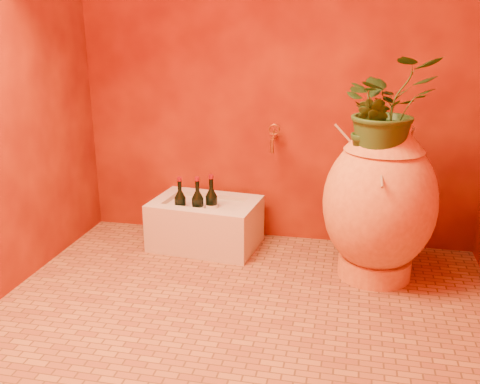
% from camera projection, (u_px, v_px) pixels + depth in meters
% --- Properties ---
extents(floor, '(2.50, 2.50, 0.00)m').
position_uv_depth(floor, '(243.00, 311.00, 2.64)').
color(floor, brown).
rests_on(floor, ground).
extents(wall_back, '(2.50, 0.02, 2.50)m').
position_uv_depth(wall_back, '(278.00, 42.00, 3.19)').
color(wall_back, '#560D04').
rests_on(wall_back, ground).
extents(amphora, '(0.74, 0.74, 0.87)m').
position_uv_depth(amphora, '(379.00, 202.00, 2.89)').
color(amphora, '#DB8D3D').
rests_on(amphora, floor).
extents(stone_basin, '(0.69, 0.50, 0.30)m').
position_uv_depth(stone_basin, '(206.00, 224.00, 3.38)').
color(stone_basin, beige).
rests_on(stone_basin, floor).
extents(wine_bottle_a, '(0.08, 0.08, 0.32)m').
position_uv_depth(wine_bottle_a, '(212.00, 206.00, 3.29)').
color(wine_bottle_a, black).
rests_on(wine_bottle_a, stone_basin).
extents(wine_bottle_b, '(0.07, 0.07, 0.30)m').
position_uv_depth(wine_bottle_b, '(180.00, 207.00, 3.29)').
color(wine_bottle_b, black).
rests_on(wine_bottle_b, stone_basin).
extents(wine_bottle_c, '(0.08, 0.08, 0.31)m').
position_uv_depth(wine_bottle_c, '(198.00, 208.00, 3.27)').
color(wine_bottle_c, black).
rests_on(wine_bottle_c, stone_basin).
extents(wall_tap, '(0.07, 0.15, 0.17)m').
position_uv_depth(wall_tap, '(274.00, 137.00, 3.29)').
color(wall_tap, '#9F6724').
rests_on(wall_tap, wall_back).
extents(plant_main, '(0.60, 0.57, 0.53)m').
position_uv_depth(plant_main, '(386.00, 108.00, 2.70)').
color(plant_main, '#24491A').
rests_on(plant_main, amphora).
extents(plant_side, '(0.24, 0.23, 0.34)m').
position_uv_depth(plant_side, '(369.00, 130.00, 2.71)').
color(plant_side, '#24491A').
rests_on(plant_side, amphora).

